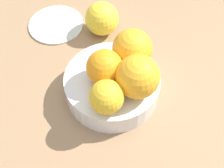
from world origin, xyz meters
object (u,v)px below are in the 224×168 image
at_px(orange_in_bowl_0, 138,77).
at_px(side_plate, 56,24).
at_px(fruit_bowl, 112,86).
at_px(orange_in_bowl_1, 105,67).
at_px(orange_in_bowl_3, 107,97).
at_px(orange_loose_0, 102,19).
at_px(orange_in_bowl_2, 132,49).

relative_size(orange_in_bowl_0, side_plate, 0.61).
height_order(fruit_bowl, orange_in_bowl_1, orange_in_bowl_1).
xyz_separation_m(orange_in_bowl_3, orange_loose_0, (-0.24, 0.02, -0.04)).
xyz_separation_m(orange_in_bowl_0, orange_loose_0, (-0.21, -0.04, -0.05)).
distance_m(fruit_bowl, orange_in_bowl_3, 0.09).
distance_m(orange_in_bowl_0, orange_in_bowl_2, 0.07).
height_order(orange_in_bowl_3, orange_loose_0, orange_in_bowl_3).
bearing_deg(orange_in_bowl_0, side_plate, -148.48).
relative_size(orange_in_bowl_0, orange_in_bowl_2, 1.04).
relative_size(fruit_bowl, orange_in_bowl_1, 2.71).
height_order(fruit_bowl, orange_in_bowl_0, orange_in_bowl_0).
xyz_separation_m(fruit_bowl, orange_loose_0, (-0.18, 0.00, 0.02)).
bearing_deg(orange_in_bowl_1, orange_loose_0, 175.25).
relative_size(orange_in_bowl_2, orange_in_bowl_3, 1.24).
bearing_deg(fruit_bowl, orange_in_bowl_2, 129.10).
relative_size(orange_in_bowl_1, side_plate, 0.52).
bearing_deg(orange_in_bowl_3, orange_loose_0, 175.51).
bearing_deg(side_plate, fruit_bowl, 27.06).
bearing_deg(orange_loose_0, orange_in_bowl_0, 10.82).
relative_size(orange_in_bowl_1, orange_loose_0, 0.90).
bearing_deg(orange_in_bowl_2, fruit_bowl, -50.90).
relative_size(orange_in_bowl_0, orange_in_bowl_1, 1.16).
distance_m(orange_in_bowl_0, side_plate, 0.30).
bearing_deg(orange_in_bowl_1, orange_in_bowl_0, 57.91).
xyz_separation_m(orange_in_bowl_0, orange_in_bowl_1, (-0.03, -0.05, -0.01)).
xyz_separation_m(fruit_bowl, orange_in_bowl_3, (0.06, -0.02, 0.06)).
distance_m(fruit_bowl, orange_in_bowl_2, 0.09).
height_order(fruit_bowl, side_plate, fruit_bowl).
bearing_deg(fruit_bowl, orange_in_bowl_0, 52.26).
bearing_deg(side_plate, orange_in_bowl_0, 31.52).
xyz_separation_m(orange_in_bowl_1, side_plate, (-0.21, -0.09, -0.08)).
relative_size(orange_in_bowl_1, orange_in_bowl_2, 0.90).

